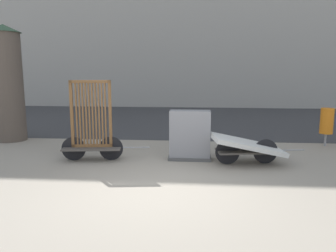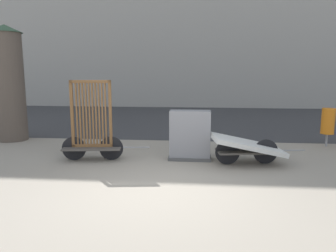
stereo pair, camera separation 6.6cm
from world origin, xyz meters
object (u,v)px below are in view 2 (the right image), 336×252
trash_bin (328,121)px  advertising_column (9,83)px  bike_cart_with_mattress (247,146)px  utility_cabinet (190,137)px  bike_cart_with_bedframe (92,132)px

trash_bin → advertising_column: size_ratio=0.31×
bike_cart_with_mattress → utility_cabinet: 1.38m
utility_cabinet → trash_bin: bearing=24.7°
utility_cabinet → trash_bin: 4.31m
bike_cart_with_bedframe → trash_bin: bearing=11.2°
bike_cart_with_mattress → trash_bin: trash_bin is taller
bike_cart_with_mattress → trash_bin: size_ratio=2.05×
utility_cabinet → bike_cart_with_mattress: bearing=-11.6°
bike_cart_with_mattress → advertising_column: size_ratio=0.64×
bike_cart_with_bedframe → utility_cabinet: size_ratio=1.75×
advertising_column → bike_cart_with_bedframe: bearing=-32.1°
utility_cabinet → advertising_column: bearing=162.4°
trash_bin → advertising_column: advertising_column is taller
utility_cabinet → advertising_column: (-5.67, 1.80, 1.24)m
utility_cabinet → advertising_column: advertising_column is taller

